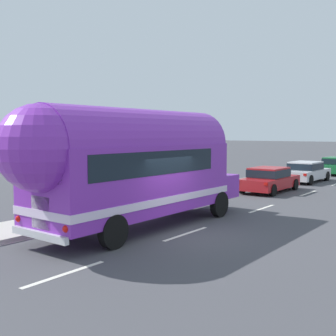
# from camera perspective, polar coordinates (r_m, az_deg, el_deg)

# --- Properties ---
(ground_plane) EXTENTS (300.00, 300.00, 0.00)m
(ground_plane) POSITION_cam_1_polar(r_m,az_deg,el_deg) (13.93, 2.02, -8.98)
(ground_plane) COLOR #424247
(lane_markings) EXTENTS (3.68, 80.00, 0.01)m
(lane_markings) POSITION_cam_1_polar(r_m,az_deg,el_deg) (26.22, 13.82, -2.62)
(lane_markings) COLOR silver
(lane_markings) RESTS_ON ground
(sidewalk_slab) EXTENTS (2.32, 90.00, 0.15)m
(sidewalk_slab) POSITION_cam_1_polar(r_m,az_deg,el_deg) (24.71, 6.48, -2.79)
(sidewalk_slab) COLOR #ADA89E
(sidewalk_slab) RESTS_ON ground
(painted_bus) EXTENTS (2.65, 10.41, 4.12)m
(painted_bus) POSITION_cam_1_polar(r_m,az_deg,el_deg) (14.25, -5.11, 0.70)
(painted_bus) COLOR purple
(painted_bus) RESTS_ON ground
(car_lead) EXTENTS (2.00, 4.55, 1.37)m
(car_lead) POSITION_cam_1_polar(r_m,az_deg,el_deg) (24.47, 13.45, -1.40)
(car_lead) COLOR #A5191E
(car_lead) RESTS_ON ground
(car_second) EXTENTS (2.07, 4.64, 1.37)m
(car_second) POSITION_cam_1_polar(r_m,az_deg,el_deg) (30.05, 18.04, -0.38)
(car_second) COLOR silver
(car_second) RESTS_ON ground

